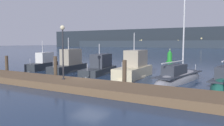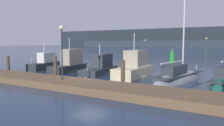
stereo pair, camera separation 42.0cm
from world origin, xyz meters
The scene contains 13 objects.
ground_plane centered at (0.00, 0.00, 0.00)m, with size 400.00×400.00×0.00m, color navy.
dock centered at (0.00, -2.05, 0.23)m, with size 24.53×2.80×0.45m, color brown.
mooring_pile_0 centered at (-9.13, -0.40, 0.88)m, with size 0.28×0.28×1.76m, color #4C3D2D.
mooring_pile_1 centered at (-3.04, -0.40, 0.95)m, with size 0.28×0.28×1.90m, color #4C3D2D.
mooring_pile_2 centered at (3.04, -0.40, 0.92)m, with size 0.28×0.28×1.83m, color #4C3D2D.
motorboat_berth_1 centered at (-9.29, 4.13, 0.37)m, with size 2.20×4.89×3.66m.
motorboat_berth_2 centered at (-5.46, 4.03, 0.41)m, with size 2.11×5.64×4.10m.
motorboat_berth_3 centered at (-2.02, 4.45, 0.34)m, with size 2.62×5.83×3.35m.
motorboat_berth_4 centered at (1.75, 4.10, 0.45)m, with size 2.07×5.48×4.36m.
sailboat_berth_5 centered at (5.63, 3.92, 0.13)m, with size 3.10×7.63×11.08m.
channel_buoy centered at (0.73, 19.98, 0.78)m, with size 1.06×1.06×2.07m.
dock_lamppost centered at (-0.94, -1.84, 2.95)m, with size 0.32×0.32×3.70m.
hillside_backdrop centered at (-2.21, 129.79, 5.59)m, with size 240.00×23.00×12.10m.
Camera 1 is at (9.29, -13.20, 2.96)m, focal length 35.00 mm.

